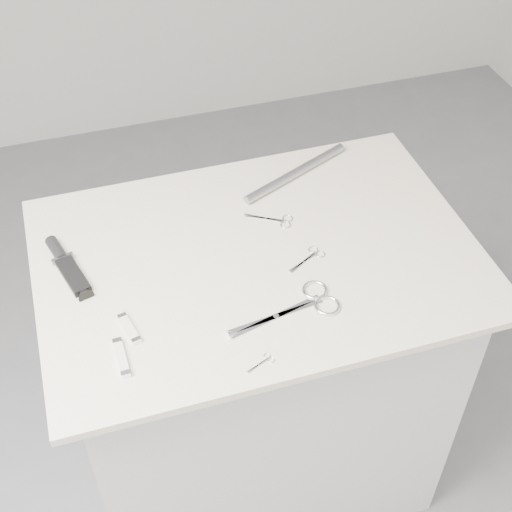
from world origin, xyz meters
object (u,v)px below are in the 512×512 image
object	(u,v)px
embroidery_scissors_b	(277,220)
metal_rail	(296,173)
plinth	(258,378)
pocket_knife_b	(129,329)
large_shears	(305,304)
sheathed_knife	(66,264)
embroidery_scissors_a	(310,257)
tiny_scissors	(263,362)
pocket_knife_a	(121,357)

from	to	relation	value
embroidery_scissors_b	metal_rail	xyz separation A→B (m)	(0.10, 0.15, 0.01)
plinth	pocket_knife_b	distance (m)	0.59
large_shears	sheathed_knife	bearing A→B (deg)	139.53
embroidery_scissors_a	pocket_knife_b	distance (m)	0.44
large_shears	tiny_scissors	size ratio (longest dim) A/B	4.01
plinth	metal_rail	size ratio (longest dim) A/B	2.69
large_shears	sheathed_knife	size ratio (longest dim) A/B	1.28
pocket_knife_b	plinth	bearing A→B (deg)	-79.74
tiny_scissors	sheathed_knife	size ratio (longest dim) A/B	0.32
embroidery_scissors_b	tiny_scissors	bearing A→B (deg)	-81.37
plinth	pocket_knife_b	bearing A→B (deg)	-156.86
pocket_knife_a	pocket_knife_b	bearing A→B (deg)	-23.22
metal_rail	embroidery_scissors_b	bearing A→B (deg)	-123.76
plinth	sheathed_knife	distance (m)	0.64
embroidery_scissors_b	tiny_scissors	distance (m)	0.42
pocket_knife_b	metal_rail	size ratio (longest dim) A/B	0.26
pocket_knife_a	pocket_knife_b	size ratio (longest dim) A/B	1.13
embroidery_scissors_a	sheathed_knife	size ratio (longest dim) A/B	0.51
embroidery_scissors_a	tiny_scissors	xyz separation A→B (m)	(-0.19, -0.25, -0.00)
large_shears	pocket_knife_a	world-z (taller)	pocket_knife_a
plinth	large_shears	bearing A→B (deg)	-74.72
embroidery_scissors_b	pocket_knife_b	world-z (taller)	pocket_knife_b
pocket_knife_a	sheathed_knife	bearing A→B (deg)	12.66
plinth	metal_rail	bearing A→B (deg)	54.09
embroidery_scissors_a	large_shears	bearing A→B (deg)	-142.81
pocket_knife_a	metal_rail	distance (m)	0.69
plinth	tiny_scissors	distance (m)	0.56
embroidery_scissors_a	metal_rail	distance (m)	0.30
pocket_knife_a	embroidery_scissors_b	bearing A→B (deg)	-56.25
plinth	embroidery_scissors_b	distance (m)	0.49
large_shears	pocket_knife_a	distance (m)	0.40
pocket_knife_b	embroidery_scissors_a	bearing A→B (deg)	-90.88
plinth	embroidery_scissors_a	distance (m)	0.49
plinth	embroidery_scissors_a	size ratio (longest dim) A/B	9.09
embroidery_scissors_a	metal_rail	world-z (taller)	metal_rail
large_shears	embroidery_scissors_b	distance (m)	0.28
plinth	embroidery_scissors_b	size ratio (longest dim) A/B	8.16
plinth	pocket_knife_b	world-z (taller)	pocket_knife_b
tiny_scissors	pocket_knife_a	size ratio (longest dim) A/B	0.64
plinth	embroidery_scissors_a	bearing A→B (deg)	-22.14
sheathed_knife	embroidery_scissors_a	bearing A→B (deg)	-119.62
tiny_scissors	plinth	bearing A→B (deg)	52.06
metal_rail	tiny_scissors	bearing A→B (deg)	-115.60
embroidery_scissors_b	pocket_knife_b	distance (m)	0.46
embroidery_scissors_a	embroidery_scissors_b	world-z (taller)	same
plinth	pocket_knife_b	size ratio (longest dim) A/B	10.54
large_shears	pocket_knife_b	bearing A→B (deg)	162.72
large_shears	embroidery_scissors_a	distance (m)	0.15
pocket_knife_a	pocket_knife_b	distance (m)	0.07
embroidery_scissors_b	metal_rail	bearing A→B (deg)	86.99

